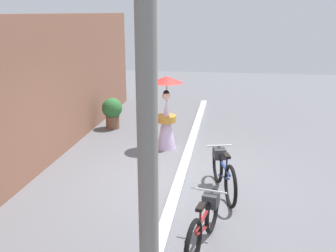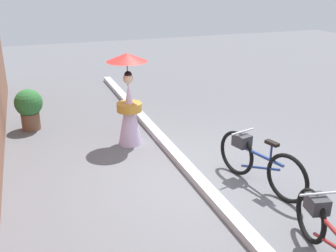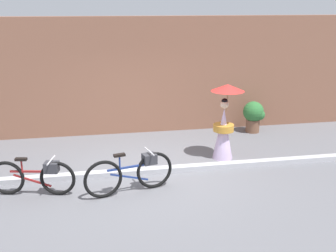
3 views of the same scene
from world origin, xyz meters
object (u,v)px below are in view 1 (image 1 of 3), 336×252
(potted_plant_by_door, at_px, (113,111))
(utility_pole, at_px, (147,122))
(bicycle_near_officer, at_px, (205,222))
(bicycle_far_side, at_px, (223,171))
(person_with_parasol, at_px, (166,113))

(potted_plant_by_door, relative_size, utility_pole, 0.19)
(bicycle_near_officer, relative_size, bicycle_far_side, 0.94)
(bicycle_near_officer, bearing_deg, bicycle_far_side, -6.82)
(person_with_parasol, height_order, utility_pole, utility_pole)
(bicycle_near_officer, xyz_separation_m, potted_plant_by_door, (5.68, 3.05, 0.13))
(bicycle_far_side, xyz_separation_m, potted_plant_by_door, (3.82, 3.27, 0.09))
(bicycle_near_officer, bearing_deg, utility_pole, 168.50)
(bicycle_far_side, height_order, potted_plant_by_door, potted_plant_by_door)
(bicycle_near_officer, height_order, person_with_parasol, person_with_parasol)
(potted_plant_by_door, bearing_deg, person_with_parasol, -129.34)
(bicycle_near_officer, distance_m, bicycle_far_side, 1.87)
(utility_pole, bearing_deg, bicycle_far_side, -9.25)
(person_with_parasol, distance_m, utility_pole, 6.38)
(person_with_parasol, height_order, potted_plant_by_door, person_with_parasol)
(bicycle_far_side, relative_size, person_with_parasol, 0.99)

